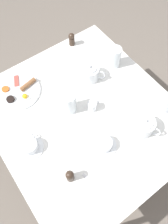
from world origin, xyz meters
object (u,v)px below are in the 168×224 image
water_glass_short (69,103)px  pepper_grinder (72,39)px  teacup_with_saucer_right (103,145)px  breakfast_plate (18,91)px  wine_glass_spare (114,57)px  teacup_with_saucer_left (29,146)px  creamer_jug (93,106)px  fork_by_plate (45,66)px  water_glass_tall (166,103)px  knife_by_plate (99,187)px  teapot_far (90,73)px  teapot_near (143,126)px  salt_grinder (70,176)px

water_glass_short → pepper_grinder: size_ratio=1.56×
teacup_with_saucer_right → pepper_grinder: bearing=68.0°
breakfast_plate → wine_glass_spare: (0.62, -0.18, 0.06)m
breakfast_plate → water_glass_short: 0.36m
teacup_with_saucer_left → wine_glass_spare: bearing=13.7°
water_glass_short → creamer_jug: water_glass_short is taller
teacup_with_saucer_left → fork_by_plate: bearing=50.4°
water_glass_tall → water_glass_short: (-0.46, 0.33, 0.01)m
teacup_with_saucer_left → knife_by_plate: 0.42m
teapot_far → water_glass_short: 0.27m
water_glass_short → wine_glass_spare: 0.44m
teacup_with_saucer_right → pepper_grinder: (0.30, 0.73, 0.02)m
teacup_with_saucer_right → teapot_near: bearing=-11.6°
water_glass_short → salt_grinder: size_ratio=1.56×
wine_glass_spare → knife_by_plate: size_ratio=0.72×
teacup_with_saucer_right → fork_by_plate: 0.67m
water_glass_short → salt_grinder: bearing=-124.0°
teapot_far → water_glass_tall: size_ratio=1.34×
fork_by_plate → creamer_jug: bearing=-82.6°
teacup_with_saucer_left → salt_grinder: bearing=-72.2°
wine_glass_spare → salt_grinder: bearing=-145.7°
creamer_jug → water_glass_short: bearing=145.2°
fork_by_plate → salt_grinder: bearing=-111.5°
pepper_grinder → salt_grinder: same height
breakfast_plate → water_glass_tall: water_glass_tall is taller
pepper_grinder → water_glass_short: bearing=-125.8°
fork_by_plate → teapot_far: bearing=-53.7°
teapot_near → teapot_far: 0.47m
teacup_with_saucer_right → fork_by_plate: bearing=86.9°
pepper_grinder → knife_by_plate: 0.99m
teacup_with_saucer_left → water_glass_short: size_ratio=0.97×
water_glass_short → knife_by_plate: bearing=-106.7°
teacup_with_saucer_right → creamer_jug: creamer_jug is taller
teapot_far → teapot_near: bearing=140.1°
teapot_far → pepper_grinder: 0.32m
teapot_near → water_glass_tall: water_glass_tall is taller
teacup_with_saucer_left → water_glass_tall: 0.81m
wine_glass_spare → teacup_with_saucer_right: bearing=-135.1°
fork_by_plate → knife_by_plate: same height
pepper_grinder → salt_grinder: bearing=-125.1°
creamer_jug → fork_by_plate: (-0.06, 0.45, -0.03)m
teacup_with_saucer_right → water_glass_tall: water_glass_tall is taller
salt_grinder → creamer_jug: bearing=37.5°
creamer_jug → pepper_grinder: bearing=68.4°
teapot_near → wine_glass_spare: 0.49m
teacup_with_saucer_right → pepper_grinder: size_ratio=1.52×
water_glass_short → creamer_jug: (0.11, -0.08, -0.04)m
wine_glass_spare → salt_grinder: size_ratio=1.51×
water_glass_short → wine_glass_spare: (0.43, 0.11, -0.00)m
teapot_far → wine_glass_spare: wine_glass_spare is taller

